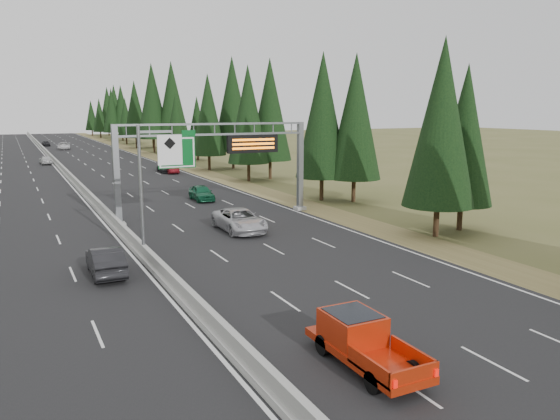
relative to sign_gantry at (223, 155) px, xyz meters
The scene contains 15 objects.
road 46.29m from the sign_gantry, 101.18° to the left, with size 32.00×260.00×0.08m, color black.
shoulder_right 46.28m from the sign_gantry, 78.86° to the left, with size 3.60×260.00×0.06m, color olive.
median_barrier 46.25m from the sign_gantry, 101.18° to the left, with size 0.70×260.00×0.85m.
sign_gantry is the anchor object (origin of this frame).
hov_sign_pole 12.96m from the sign_gantry, 130.04° to the right, with size 2.80×0.50×8.00m.
tree_row_right 35.59m from the sign_gantry, 68.18° to the left, with size 10.66×238.20×18.71m.
silver_minivan 7.07m from the sign_gantry, 98.82° to the right, with size 2.71×5.89×1.64m, color #B3B3B8.
red_pickup 27.98m from the sign_gantry, 100.77° to the right, with size 1.89×5.30×1.73m.
car_ahead_green 10.05m from the sign_gantry, 83.55° to the left, with size 1.79×4.44×1.51m, color #145837.
car_ahead_dkred 33.73m from the sign_gantry, 82.10° to the left, with size 1.46×4.18×1.38m, color #600D14.
car_ahead_dkgrey 35.16m from the sign_gantry, 83.13° to the left, with size 1.89×4.64×1.35m, color black.
car_ahead_white 88.86m from the sign_gantry, 92.94° to the left, with size 2.57×5.57×1.55m, color silver.
car_ahead_far 102.52m from the sign_gantry, 94.15° to the left, with size 1.59×3.96×1.35m, color black.
car_onc_near 17.41m from the sign_gantry, 133.13° to the right, with size 1.65×4.72×1.56m, color black.
car_onc_white 55.50m from the sign_gantry, 100.85° to the left, with size 1.68×4.18×1.42m, color silver.
Camera 1 is at (-6.88, -7.34, 9.01)m, focal length 35.00 mm.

